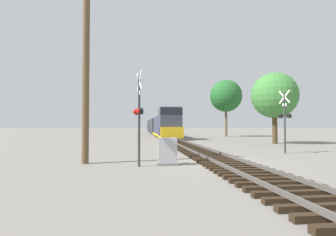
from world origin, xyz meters
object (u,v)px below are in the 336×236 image
at_px(crossing_signal_far, 285,118).
at_px(utility_pole, 86,70).
at_px(relay_cabinet, 167,152).
at_px(crossing_signal_near, 139,114).
at_px(tree_mid_background, 226,96).
at_px(tree_far_right, 274,96).
at_px(freight_train, 158,126).

bearing_deg(crossing_signal_far, utility_pole, 85.75).
bearing_deg(relay_cabinet, crossing_signal_near, -167.29).
relative_size(crossing_signal_near, tree_mid_background, 0.45).
height_order(relay_cabinet, utility_pole, utility_pole).
bearing_deg(utility_pole, tree_far_right, 36.37).
bearing_deg(crossing_signal_far, tree_far_right, -44.39).
distance_m(freight_train, utility_pole, 44.06).
relative_size(freight_train, crossing_signal_near, 11.40).
xyz_separation_m(crossing_signal_near, tree_far_right, (14.50, 13.94, 2.63)).
bearing_deg(relay_cabinet, freight_train, 86.25).
distance_m(crossing_signal_near, tree_mid_background, 35.56).
xyz_separation_m(utility_pole, tree_far_right, (17.19, 12.66, 0.36)).
xyz_separation_m(crossing_signal_near, relay_cabinet, (1.41, 0.32, -1.85)).
xyz_separation_m(crossing_signal_near, crossing_signal_far, (10.19, 4.75, -0.03)).
xyz_separation_m(freight_train, relay_cabinet, (-2.90, -44.36, -1.20)).
xyz_separation_m(crossing_signal_far, tree_mid_background, (5.12, 27.02, 4.63)).
xyz_separation_m(crossing_signal_far, relay_cabinet, (-8.78, -4.43, -1.82)).
bearing_deg(tree_mid_background, crossing_signal_far, -100.73).
xyz_separation_m(crossing_signal_near, tree_mid_background, (15.32, 31.76, 4.60)).
relative_size(freight_train, utility_pole, 5.48).
xyz_separation_m(freight_train, crossing_signal_near, (-4.31, -44.68, 0.64)).
bearing_deg(crossing_signal_near, tree_mid_background, 141.64).
relative_size(crossing_signal_far, relay_cabinet, 3.30).
relative_size(crossing_signal_far, tree_mid_background, 0.44).
distance_m(crossing_signal_far, relay_cabinet, 10.00).
relative_size(crossing_signal_near, relay_cabinet, 3.37).
relative_size(crossing_signal_near, crossing_signal_far, 1.02).
bearing_deg(tree_far_right, relay_cabinet, -133.85).
relative_size(tree_far_right, tree_mid_background, 0.77).
relative_size(relay_cabinet, utility_pole, 0.14).
bearing_deg(crossing_signal_far, relay_cabinet, 97.45).
relative_size(freight_train, relay_cabinet, 38.46).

